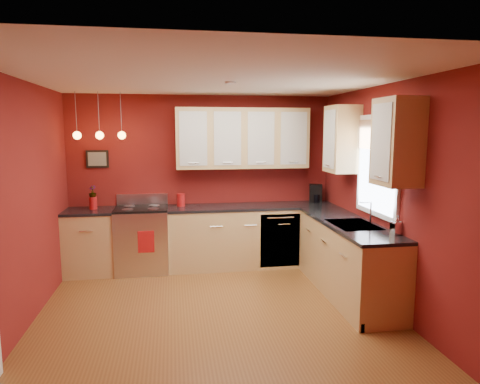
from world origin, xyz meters
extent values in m
plane|color=brown|center=(0.00, 0.00, 0.00)|extent=(4.20, 4.20, 0.00)
cube|color=white|center=(0.00, 0.00, 2.60)|extent=(4.00, 4.20, 0.02)
cube|color=maroon|center=(0.00, 2.10, 1.30)|extent=(4.00, 0.02, 2.60)
cube|color=maroon|center=(0.00, -2.10, 1.30)|extent=(4.00, 0.02, 2.60)
cube|color=maroon|center=(-2.00, 0.00, 1.30)|extent=(0.02, 4.20, 2.60)
cube|color=maroon|center=(2.00, 0.00, 1.30)|extent=(0.02, 4.20, 2.60)
cube|color=tan|center=(-1.65, 1.80, 0.45)|extent=(0.70, 0.60, 0.90)
cube|color=tan|center=(0.73, 1.80, 0.45)|extent=(2.54, 0.60, 0.90)
cube|color=tan|center=(1.70, 0.45, 0.45)|extent=(0.60, 2.10, 0.90)
cube|color=black|center=(-1.65, 1.80, 0.92)|extent=(0.70, 0.62, 0.04)
cube|color=black|center=(0.73, 1.80, 0.92)|extent=(2.54, 0.62, 0.04)
cube|color=black|center=(1.70, 0.45, 0.92)|extent=(0.62, 2.10, 0.04)
cube|color=silver|center=(-0.92, 1.80, 0.46)|extent=(0.76, 0.64, 0.92)
cube|color=black|center=(-0.92, 1.50, 0.48)|extent=(0.55, 0.02, 0.32)
cylinder|color=silver|center=(-0.92, 1.49, 0.72)|extent=(0.60, 0.02, 0.02)
cube|color=black|center=(-0.92, 1.80, 0.94)|extent=(0.76, 0.60, 0.03)
cylinder|color=gray|center=(-1.10, 1.66, 0.95)|extent=(0.16, 0.16, 0.01)
cylinder|color=gray|center=(-0.74, 1.66, 0.95)|extent=(0.16, 0.16, 0.01)
cylinder|color=gray|center=(-1.10, 1.94, 0.95)|extent=(0.16, 0.16, 0.01)
cylinder|color=gray|center=(-0.74, 1.94, 0.95)|extent=(0.16, 0.16, 0.01)
cube|color=silver|center=(-0.92, 2.10, 1.03)|extent=(0.76, 0.04, 0.16)
cube|color=silver|center=(1.10, 1.51, 0.45)|extent=(0.60, 0.02, 0.80)
cube|color=gray|center=(1.70, 0.30, 0.92)|extent=(0.50, 0.70, 0.05)
cube|color=black|center=(1.70, 0.47, 0.91)|extent=(0.42, 0.30, 0.02)
cube|color=black|center=(1.70, 0.13, 0.91)|extent=(0.42, 0.30, 0.02)
cylinder|color=white|center=(1.92, 0.30, 1.08)|extent=(0.02, 0.02, 0.28)
cylinder|color=white|center=(1.85, 0.30, 1.21)|extent=(0.16, 0.02, 0.02)
cube|color=white|center=(1.98, 0.30, 1.65)|extent=(0.04, 1.02, 1.22)
cube|color=white|center=(1.97, 0.30, 1.65)|extent=(0.01, 0.90, 1.10)
cube|color=#AA8055|center=(1.95, 0.30, 2.02)|extent=(0.02, 0.96, 0.36)
cube|color=tan|center=(0.60, 1.93, 1.95)|extent=(2.00, 0.35, 0.90)
cube|color=tan|center=(1.82, 0.32, 1.95)|extent=(0.35, 1.95, 0.90)
cube|color=black|center=(-1.55, 2.08, 1.65)|extent=(0.32, 0.03, 0.26)
cylinder|color=gray|center=(-1.75, 1.75, 2.30)|extent=(0.01, 0.01, 0.60)
sphere|color=#FFA53F|center=(-1.75, 1.75, 2.00)|extent=(0.11, 0.11, 0.11)
cylinder|color=gray|center=(-1.45, 1.75, 2.30)|extent=(0.01, 0.01, 0.60)
sphere|color=#FFA53F|center=(-1.45, 1.75, 2.00)|extent=(0.11, 0.11, 0.11)
cylinder|color=gray|center=(-1.15, 1.75, 2.30)|extent=(0.01, 0.01, 0.60)
sphere|color=#FFA53F|center=(-1.15, 1.75, 2.00)|extent=(0.11, 0.11, 0.11)
cylinder|color=#AB1214|center=(-0.34, 1.90, 1.03)|extent=(0.12, 0.12, 0.18)
cylinder|color=#AB1214|center=(-0.34, 1.90, 1.12)|extent=(0.13, 0.13, 0.02)
cylinder|color=#AB1214|center=(-1.60, 1.85, 1.03)|extent=(0.11, 0.11, 0.18)
imported|color=#AB1214|center=(-1.60, 1.85, 1.19)|extent=(0.14, 0.14, 0.19)
cube|color=black|center=(1.78, 1.94, 1.08)|extent=(0.23, 0.21, 0.28)
cylinder|color=black|center=(1.78, 1.88, 1.00)|extent=(0.14, 0.14, 0.13)
imported|color=white|center=(1.95, -0.25, 1.05)|extent=(0.11, 0.11, 0.21)
cube|color=#AB1214|center=(-0.85, 1.47, 0.52)|extent=(0.23, 0.02, 0.31)
camera|label=1|loc=(-0.46, -4.49, 2.07)|focal=32.00mm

